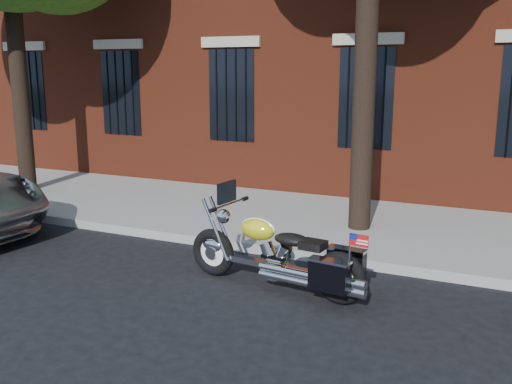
% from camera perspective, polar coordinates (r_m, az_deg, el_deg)
% --- Properties ---
extents(ground, '(120.00, 120.00, 0.00)m').
position_cam_1_polar(ground, '(7.42, 0.65, -9.84)').
color(ground, black).
rests_on(ground, ground).
extents(curb, '(40.00, 0.16, 0.15)m').
position_cam_1_polar(curb, '(8.60, 4.41, -6.20)').
color(curb, gray).
rests_on(curb, ground).
extents(sidewalk, '(40.00, 3.60, 0.15)m').
position_cam_1_polar(sidewalk, '(10.31, 8.04, -3.14)').
color(sidewalk, gray).
rests_on(sidewalk, ground).
extents(motorcycle, '(2.60, 0.94, 1.33)m').
position_cam_1_polar(motorcycle, '(7.26, 2.56, -6.56)').
color(motorcycle, black).
rests_on(motorcycle, ground).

